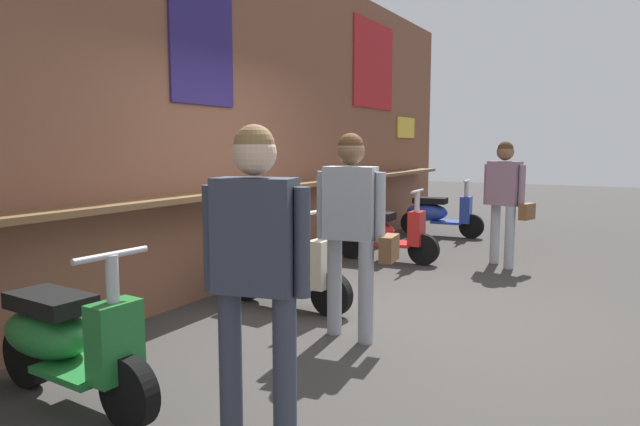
% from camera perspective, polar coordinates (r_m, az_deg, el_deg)
% --- Properties ---
extents(ground_plane, '(37.92, 37.92, 0.00)m').
position_cam_1_polar(ground_plane, '(5.11, 6.67, -10.74)').
color(ground_plane, '#383533').
extents(market_stall_facade, '(13.54, 0.61, 3.74)m').
position_cam_1_polar(market_stall_facade, '(5.95, -11.60, 9.87)').
color(market_stall_facade, brown).
rests_on(market_stall_facade, ground_plane).
extents(scooter_green, '(0.49, 1.40, 0.97)m').
position_cam_1_polar(scooter_green, '(3.79, -24.22, -11.44)').
color(scooter_green, '#237533').
rests_on(scooter_green, ground_plane).
extents(scooter_cream, '(0.48, 1.40, 0.97)m').
position_cam_1_polar(scooter_cream, '(5.46, -4.08, -5.35)').
color(scooter_cream, beige).
rests_on(scooter_cream, ground_plane).
extents(scooter_red, '(0.47, 1.40, 0.97)m').
position_cam_1_polar(scooter_red, '(7.60, 6.14, -1.90)').
color(scooter_red, red).
rests_on(scooter_red, ground_plane).
extents(scooter_blue, '(0.50, 1.40, 0.97)m').
position_cam_1_polar(scooter_blue, '(9.82, 11.61, -0.02)').
color(scooter_blue, '#233D9E').
rests_on(scooter_blue, ground_plane).
extents(shopper_with_handbag, '(0.32, 0.65, 1.63)m').
position_cam_1_polar(shopper_with_handbag, '(4.45, 3.25, -0.31)').
color(shopper_with_handbag, '#999EA8').
rests_on(shopper_with_handbag, ground_plane).
extents(shopper_browsing, '(0.39, 0.65, 1.58)m').
position_cam_1_polar(shopper_browsing, '(7.54, 18.03, 2.03)').
color(shopper_browsing, '#999EA8').
rests_on(shopper_browsing, ground_plane).
extents(shopper_passing, '(0.29, 0.55, 1.64)m').
position_cam_1_polar(shopper_passing, '(2.84, -6.45, -4.02)').
color(shopper_passing, '#383D4C').
rests_on(shopper_passing, ground_plane).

